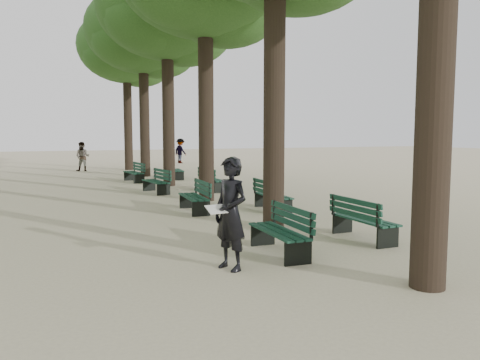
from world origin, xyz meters
name	(u,v)px	position (x,y,z in m)	size (l,w,h in m)	color
ground	(276,264)	(0.00, 0.00, 0.00)	(120.00, 120.00, 0.00)	#C4B995
tree_central_3	(167,8)	(1.50, 13.00, 7.65)	(6.00, 6.00, 9.95)	#33261C
tree_central_4	(143,31)	(1.50, 18.00, 7.65)	(6.00, 6.00, 9.95)	#33261C
tree_central_5	(126,47)	(1.50, 23.00, 7.65)	(6.00, 6.00, 9.95)	#33261C
bench_left_0	(279,240)	(0.37, 0.59, 0.27)	(0.66, 1.83, 0.92)	black
bench_left_1	(194,203)	(0.37, 5.88, 0.27)	(0.68, 1.83, 0.92)	black
bench_left_2	(156,186)	(0.37, 10.71, 0.27)	(0.80, 1.86, 0.92)	black
bench_left_3	(134,176)	(0.37, 15.28, 0.27)	(0.77, 1.85, 0.92)	black
bench_right_0	(364,228)	(2.63, 0.95, 0.27)	(0.60, 1.81, 0.92)	black
bench_right_1	(273,201)	(2.63, 5.23, 0.27)	(0.66, 1.83, 0.92)	black
bench_right_2	(213,184)	(2.63, 10.51, 0.27)	(0.67, 1.83, 0.92)	black
bench_right_3	(176,174)	(2.63, 15.92, 0.27)	(0.78, 1.86, 0.92)	black
man_with_map	(231,214)	(-0.85, 0.04, 0.96)	(0.75, 0.85, 1.92)	black
pedestrian_a	(83,157)	(-1.31, 22.88, 0.90)	(0.87, 0.36, 1.79)	#262628
pedestrian_b	(180,151)	(6.41, 28.21, 0.96)	(1.24, 0.38, 1.92)	#262628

